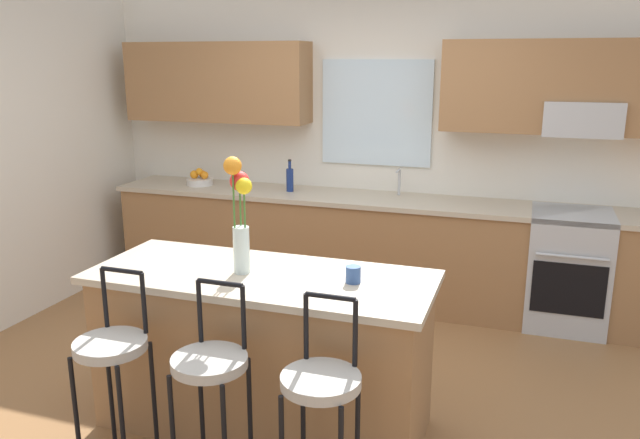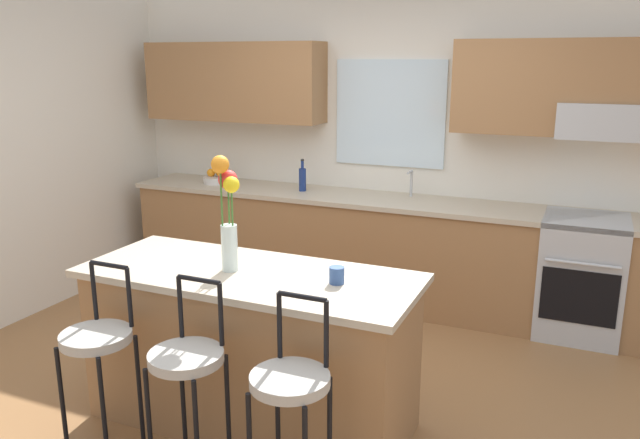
# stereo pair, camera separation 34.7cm
# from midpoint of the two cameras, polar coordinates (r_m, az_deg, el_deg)

# --- Properties ---
(ground_plane) EXTENTS (14.00, 14.00, 0.00)m
(ground_plane) POSITION_cam_midpoint_polar(r_m,az_deg,el_deg) (4.14, -0.33, -15.39)
(ground_plane) COLOR olive
(wall_left) EXTENTS (0.12, 4.60, 2.70)m
(wall_left) POSITION_cam_midpoint_polar(r_m,az_deg,el_deg) (5.43, -24.61, 5.64)
(wall_left) COLOR silver
(wall_left) RESTS_ON ground
(back_wall_assembly) EXTENTS (5.60, 0.50, 2.70)m
(back_wall_assembly) POSITION_cam_midpoint_polar(r_m,az_deg,el_deg) (5.48, 8.48, 8.54)
(back_wall_assembly) COLOR silver
(back_wall_assembly) RESTS_ON ground
(counter_run) EXTENTS (4.56, 0.64, 0.92)m
(counter_run) POSITION_cam_midpoint_polar(r_m,az_deg,el_deg) (5.43, 6.98, -2.73)
(counter_run) COLOR #996B42
(counter_run) RESTS_ON ground
(sink_faucet) EXTENTS (0.02, 0.13, 0.23)m
(sink_faucet) POSITION_cam_midpoint_polar(r_m,az_deg,el_deg) (5.36, 10.12, 3.49)
(sink_faucet) COLOR #B7BABC
(sink_faucet) RESTS_ON counter_run
(oven_range) EXTENTS (0.60, 0.64, 0.92)m
(oven_range) POSITION_cam_midpoint_polar(r_m,az_deg,el_deg) (5.21, 24.42, -4.77)
(oven_range) COLOR #B7BABC
(oven_range) RESTS_ON ground
(kitchen_island) EXTENTS (1.89, 0.77, 0.92)m
(kitchen_island) POSITION_cam_midpoint_polar(r_m,az_deg,el_deg) (3.64, -3.58, -11.61)
(kitchen_island) COLOR #996B42
(kitchen_island) RESTS_ON ground
(bar_stool_near) EXTENTS (0.36, 0.36, 1.04)m
(bar_stool_near) POSITION_cam_midpoint_polar(r_m,az_deg,el_deg) (3.40, -16.78, -10.97)
(bar_stool_near) COLOR black
(bar_stool_near) RESTS_ON ground
(bar_stool_middle) EXTENTS (0.36, 0.36, 1.04)m
(bar_stool_middle) POSITION_cam_midpoint_polar(r_m,az_deg,el_deg) (3.10, -8.77, -13.10)
(bar_stool_middle) COLOR black
(bar_stool_middle) RESTS_ON ground
(bar_stool_far) EXTENTS (0.36, 0.36, 1.04)m
(bar_stool_far) POSITION_cam_midpoint_polar(r_m,az_deg,el_deg) (2.88, 0.89, -15.28)
(bar_stool_far) COLOR black
(bar_stool_far) RESTS_ON ground
(flower_vase) EXTENTS (0.14, 0.16, 0.64)m
(flower_vase) POSITION_cam_midpoint_polar(r_m,az_deg,el_deg) (3.40, -5.53, 1.07)
(flower_vase) COLOR silver
(flower_vase) RESTS_ON kitchen_island
(mug_ceramic) EXTENTS (0.08, 0.08, 0.09)m
(mug_ceramic) POSITION_cam_midpoint_polar(r_m,az_deg,el_deg) (3.28, 4.58, -5.11)
(mug_ceramic) COLOR #33518C
(mug_ceramic) RESTS_ON kitchen_island
(fruit_bowl_oranges) EXTENTS (0.24, 0.24, 0.16)m
(fruit_bowl_oranges) POSITION_cam_midpoint_polar(r_m,az_deg,el_deg) (5.95, -7.79, 3.78)
(fruit_bowl_oranges) COLOR silver
(fruit_bowl_oranges) RESTS_ON counter_run
(bottle_olive_oil) EXTENTS (0.06, 0.06, 0.28)m
(bottle_olive_oil) POSITION_cam_midpoint_polar(r_m,az_deg,el_deg) (5.52, 0.20, 3.72)
(bottle_olive_oil) COLOR navy
(bottle_olive_oil) RESTS_ON counter_run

